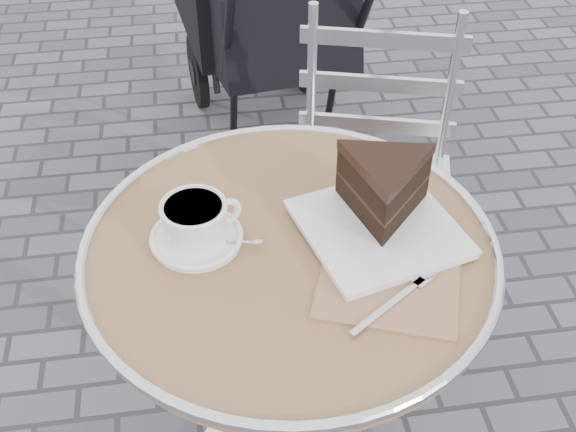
{
  "coord_description": "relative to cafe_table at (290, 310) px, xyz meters",
  "views": [
    {
      "loc": [
        -0.13,
        -0.87,
        1.58
      ],
      "look_at": [
        0.0,
        0.02,
        0.78
      ],
      "focal_mm": 45.0,
      "sensor_mm": 36.0,
      "label": 1
    }
  ],
  "objects": [
    {
      "name": "cafe_table",
      "position": [
        0.0,
        0.0,
        0.0
      ],
      "size": [
        0.72,
        0.72,
        0.74
      ],
      "color": "silver",
      "rests_on": "ground"
    },
    {
      "name": "cappuccino_set",
      "position": [
        -0.15,
        0.04,
        0.2
      ],
      "size": [
        0.18,
        0.15,
        0.08
      ],
      "rotation": [
        0.0,
        0.0,
        0.32
      ],
      "color": "white",
      "rests_on": "cafe_table"
    },
    {
      "name": "cake_plate_set",
      "position": [
        0.17,
        0.03,
        0.23
      ],
      "size": [
        0.3,
        0.41,
        0.13
      ],
      "rotation": [
        0.0,
        0.0,
        0.26
      ],
      "color": "#A6775B",
      "rests_on": "cafe_table"
    },
    {
      "name": "bistro_chair",
      "position": [
        0.29,
        0.51,
        -0.03
      ],
      "size": [
        0.48,
        0.48,
        0.87
      ],
      "rotation": [
        0.0,
        0.0,
        -0.27
      ],
      "color": "silver",
      "rests_on": "ground"
    },
    {
      "name": "baby_stroller",
      "position": [
        0.12,
        1.42,
        -0.09
      ],
      "size": [
        0.59,
        1.07,
        1.06
      ],
      "rotation": [
        0.0,
        0.0,
        0.13
      ],
      "color": "black",
      "rests_on": "ground"
    }
  ]
}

